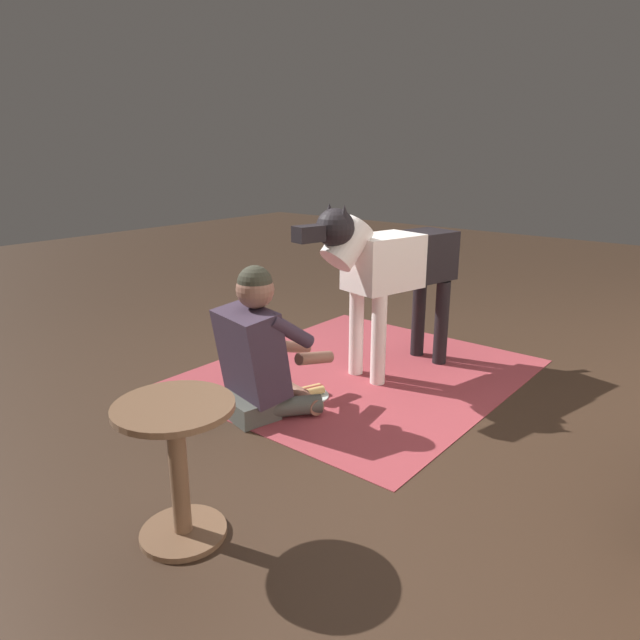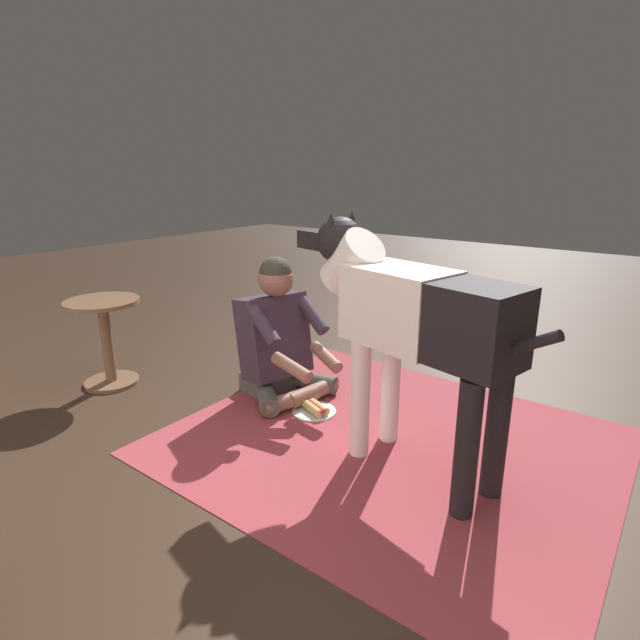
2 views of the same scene
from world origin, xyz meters
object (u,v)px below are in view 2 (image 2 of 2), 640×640
object	(u,v)px
person_sitting_on_floor	(279,340)
large_dog	(409,316)
hot_dog_on_plate	(314,408)
round_side_table	(106,334)

from	to	relation	value
person_sitting_on_floor	large_dog	size ratio (longest dim) A/B	0.62
large_dog	hot_dog_on_plate	world-z (taller)	large_dog
person_sitting_on_floor	hot_dog_on_plate	distance (m)	0.47
large_dog	hot_dog_on_plate	size ratio (longest dim) A/B	5.48
large_dog	round_side_table	size ratio (longest dim) A/B	2.46
person_sitting_on_floor	round_side_table	bearing A→B (deg)	29.12
large_dog	round_side_table	xyz separation A→B (m)	(1.96, 0.32, -0.39)
large_dog	hot_dog_on_plate	distance (m)	0.97
hot_dog_on_plate	round_side_table	world-z (taller)	round_side_table
person_sitting_on_floor	hot_dog_on_plate	bearing A→B (deg)	166.85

